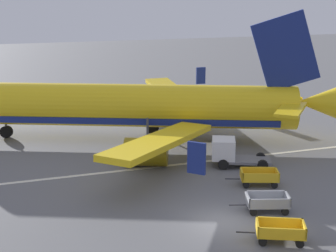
{
  "coord_description": "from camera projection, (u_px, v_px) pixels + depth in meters",
  "views": [
    {
      "loc": [
        -11.34,
        -24.08,
        12.72
      ],
      "look_at": [
        0.49,
        11.29,
        2.8
      ],
      "focal_mm": 54.18,
      "sensor_mm": 36.0,
      "label": 1
    }
  ],
  "objects": [
    {
      "name": "baggage_cart_third_in_row",
      "position": [
        267.0,
        202.0,
        30.11
      ],
      "size": [
        3.61,
        2.06,
        1.07
      ],
      "color": "gray",
      "rests_on": "ground"
    },
    {
      "name": "ground_plane",
      "position": [
        223.0,
        222.0,
        28.81
      ],
      "size": [
        220.0,
        220.0,
        0.0
      ],
      "primitive_type": "plane",
      "color": "slate"
    },
    {
      "name": "baggage_cart_second_in_row",
      "position": [
        280.0,
        231.0,
        26.46
      ],
      "size": [
        3.54,
        2.3,
        1.07
      ],
      "color": "gold",
      "rests_on": "ground"
    },
    {
      "name": "baggage_cart_fourth_in_row",
      "position": [
        259.0,
        177.0,
        34.21
      ],
      "size": [
        3.59,
        2.16,
        1.07
      ],
      "color": "gold",
      "rests_on": "ground"
    },
    {
      "name": "airplane",
      "position": [
        133.0,
        106.0,
        43.98
      ],
      "size": [
        36.0,
        29.4,
        11.34
      ],
      "color": "yellow",
      "rests_on": "ground"
    },
    {
      "name": "service_truck_beside_carts",
      "position": [
        230.0,
        152.0,
        37.9
      ],
      "size": [
        4.77,
        3.49,
        2.1
      ],
      "color": "slate",
      "rests_on": "ground"
    },
    {
      "name": "apron_stripe",
      "position": [
        166.0,
        166.0,
        38.18
      ],
      "size": [
        120.0,
        0.36,
        0.01
      ],
      "primitive_type": "cube",
      "color": "silver",
      "rests_on": "ground"
    }
  ]
}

